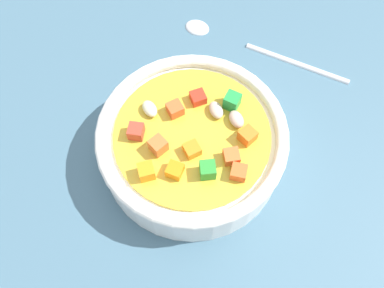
% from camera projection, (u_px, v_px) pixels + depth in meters
% --- Properties ---
extents(ground_plane, '(1.40, 1.40, 0.02)m').
position_uv_depth(ground_plane, '(192.00, 159.00, 0.47)').
color(ground_plane, '#42667A').
extents(soup_bowl_main, '(0.20, 0.20, 0.07)m').
position_uv_depth(soup_bowl_main, '(192.00, 143.00, 0.43)').
color(soup_bowl_main, white).
rests_on(soup_bowl_main, ground_plane).
extents(spoon, '(0.09, 0.21, 0.01)m').
position_uv_depth(spoon, '(242.00, 42.00, 0.53)').
color(spoon, silver).
rests_on(spoon, ground_plane).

